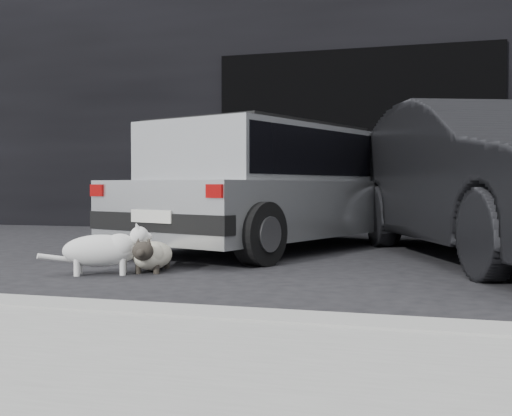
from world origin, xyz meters
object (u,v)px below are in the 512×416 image
(second_car, at_px, (497,179))
(cat_white, at_px, (106,249))
(silver_hatchback, at_px, (266,182))
(cat_siamese, at_px, (151,255))

(second_car, distance_m, cat_white, 3.42)
(silver_hatchback, bearing_deg, second_car, 11.26)
(cat_white, bearing_deg, cat_siamese, 105.30)
(cat_siamese, height_order, cat_white, cat_white)
(second_car, height_order, cat_white, second_car)
(silver_hatchback, xyz_separation_m, cat_siamese, (-0.39, -1.92, -0.57))
(second_car, bearing_deg, cat_white, -169.18)
(second_car, bearing_deg, cat_siamese, -170.10)
(cat_white, bearing_deg, silver_hatchback, 138.07)
(silver_hatchback, xyz_separation_m, second_car, (2.21, -0.34, 0.02))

